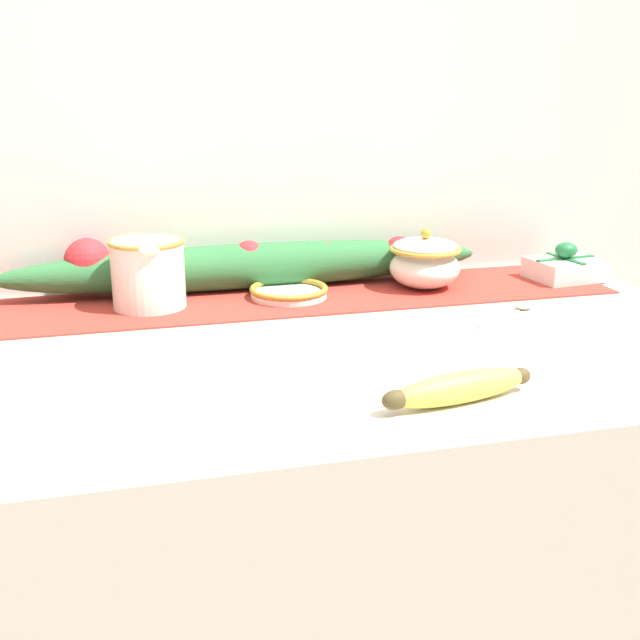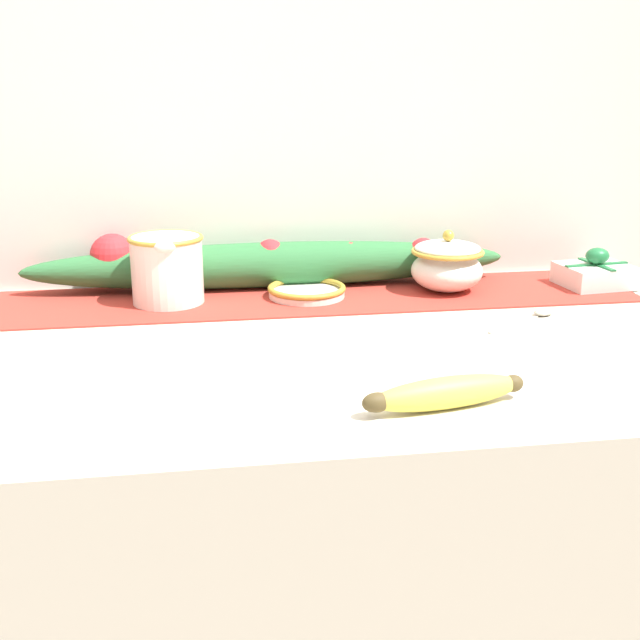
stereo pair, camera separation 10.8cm
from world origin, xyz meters
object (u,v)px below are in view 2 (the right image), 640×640
cream_pitcher (167,267)px  spoon (539,314)px  sugar_bowl (447,264)px  banana (445,393)px  gift_box (596,274)px  small_dish (307,291)px

cream_pitcher → spoon: 0.61m
sugar_bowl → spoon: 0.20m
banana → gift_box: 0.66m
cream_pitcher → spoon: bearing=-16.1°
sugar_bowl → gift_box: 0.28m
spoon → gift_box: (0.18, 0.16, 0.02)m
cream_pitcher → small_dish: size_ratio=1.07×
sugar_bowl → small_dish: bearing=-179.7°
banana → gift_box: bearing=48.4°
small_dish → gift_box: size_ratio=1.02×
small_dish → gift_box: bearing=-0.6°
spoon → gift_box: bearing=8.7°
sugar_bowl → spoon: size_ratio=0.88×
cream_pitcher → small_dish: bearing=-0.5°
sugar_bowl → banana: bearing=-107.7°
small_dish → cream_pitcher: bearing=179.5°
sugar_bowl → banana: 0.52m
cream_pitcher → small_dish: 0.24m
cream_pitcher → sugar_bowl: (0.48, -0.00, -0.01)m
cream_pitcher → small_dish: (0.23, -0.00, -0.05)m
sugar_bowl → small_dish: 0.25m
banana → gift_box: (0.44, 0.49, 0.01)m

